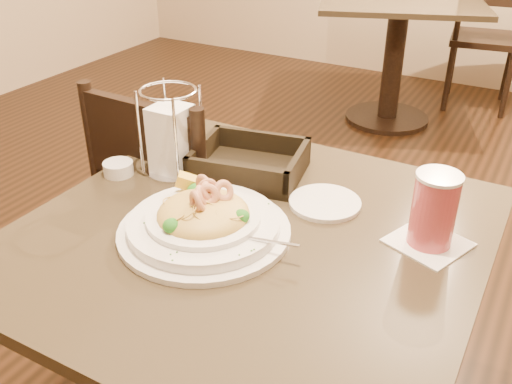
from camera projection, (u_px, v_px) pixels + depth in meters
The scene contains 10 objects.
main_table at pixel (252, 320), 1.28m from camera, with size 0.90×0.90×0.76m.
background_table at pixel (396, 39), 3.40m from camera, with size 1.15×1.15×0.76m.
dining_chair_near at pixel (182, 221), 1.68m from camera, with size 0.44×0.44×0.93m.
dining_chair_far at pixel (487, 33), 3.61m from camera, with size 0.48×0.48×0.93m.
pasta_bowl at pixel (204, 220), 1.13m from camera, with size 0.39×0.35×0.11m.
drink_glass at pixel (434, 210), 1.08m from camera, with size 0.17×0.17×0.15m.
bread_basket at pixel (249, 165), 1.36m from camera, with size 0.29×0.25×0.07m.
napkin_caddy at pixel (172, 137), 1.34m from camera, with size 0.13×0.13×0.21m.
side_plate at pixel (325, 203), 1.25m from camera, with size 0.16×0.16×0.01m, color white.
butter_ramekin at pixel (118, 168), 1.37m from camera, with size 0.07×0.07×0.03m, color white.
Camera 1 is at (0.48, -0.84, 1.40)m, focal length 40.00 mm.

